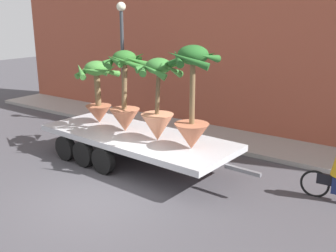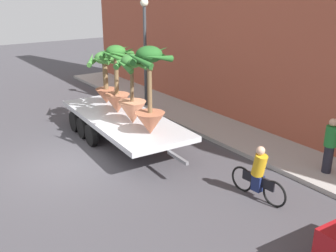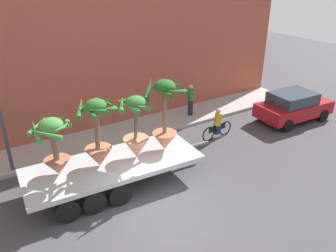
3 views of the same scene
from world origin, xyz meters
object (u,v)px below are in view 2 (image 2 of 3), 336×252
at_px(potted_palm_middle, 150,93).
at_px(cyclist, 258,175).
at_px(potted_palm_rear, 105,76).
at_px(street_lamp, 145,39).
at_px(flatbed_trailer, 120,120).
at_px(potted_palm_extra, 133,94).
at_px(pedestrian_near_gate, 330,145).
at_px(potted_palm_front, 117,82).

distance_m(potted_palm_middle, cyclist, 4.14).
height_order(potted_palm_rear, street_lamp, street_lamp).
distance_m(flatbed_trailer, cyclist, 6.06).
relative_size(potted_palm_middle, potted_palm_extra, 1.17).
xyz_separation_m(potted_palm_rear, pedestrian_near_gate, (7.97, 3.31, -1.07)).
xyz_separation_m(pedestrian_near_gate, street_lamp, (-9.16, -0.68, 2.19)).
xyz_separation_m(cyclist, pedestrian_near_gate, (0.34, 2.65, 0.37)).
relative_size(flatbed_trailer, cyclist, 4.03).
xyz_separation_m(potted_palm_rear, potted_palm_middle, (4.00, -0.45, 0.21)).
bearing_deg(street_lamp, potted_palm_rear, -65.69).
height_order(cyclist, pedestrian_near_gate, pedestrian_near_gate).
bearing_deg(flatbed_trailer, potted_palm_extra, -4.78).
relative_size(potted_palm_rear, pedestrian_near_gate, 1.22).
height_order(potted_palm_rear, potted_palm_middle, potted_palm_middle).
bearing_deg(flatbed_trailer, potted_palm_rear, 169.88).
height_order(cyclist, street_lamp, street_lamp).
relative_size(potted_palm_front, potted_palm_extra, 1.05).
distance_m(cyclist, street_lamp, 9.39).
distance_m(flatbed_trailer, street_lamp, 4.75).
relative_size(flatbed_trailer, pedestrian_near_gate, 4.34).
distance_m(potted_palm_middle, potted_palm_front, 2.58).
height_order(potted_palm_front, cyclist, potted_palm_front).
xyz_separation_m(potted_palm_front, pedestrian_near_gate, (6.53, 3.54, -1.12)).
bearing_deg(pedestrian_near_gate, potted_palm_rear, -157.45).
distance_m(potted_palm_front, cyclist, 6.43).
distance_m(potted_palm_rear, cyclist, 7.79).
xyz_separation_m(flatbed_trailer, potted_palm_front, (-0.21, 0.06, 1.39)).
xyz_separation_m(potted_palm_front, street_lamp, (-2.62, 2.87, 1.06)).
height_order(potted_palm_front, potted_palm_extra, potted_palm_front).
relative_size(potted_palm_front, pedestrian_near_gate, 1.48).
height_order(flatbed_trailer, potted_palm_extra, potted_palm_extra).
bearing_deg(cyclist, street_lamp, 167.41).
bearing_deg(potted_palm_rear, potted_palm_front, -9.33).
relative_size(potted_palm_middle, cyclist, 1.53).
xyz_separation_m(flatbed_trailer, street_lamp, (-2.84, 2.92, 2.45)).
xyz_separation_m(potted_palm_middle, potted_palm_extra, (-1.18, 0.06, -0.29)).
height_order(flatbed_trailer, potted_palm_front, potted_palm_front).
distance_m(potted_palm_middle, pedestrian_near_gate, 5.62).
relative_size(potted_palm_middle, pedestrian_near_gate, 1.64).
bearing_deg(potted_palm_front, street_lamp, 132.48).
height_order(flatbed_trailer, potted_palm_middle, potted_palm_middle).
distance_m(potted_palm_front, pedestrian_near_gate, 7.52).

